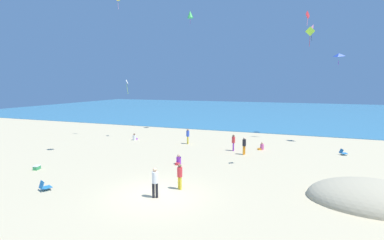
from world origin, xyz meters
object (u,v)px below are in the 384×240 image
Objects in this scene: beach_chair_far_left at (343,152)px; person_7 at (233,141)px; person_0 at (155,181)px; kite_white at (127,83)px; person_2 at (262,147)px; kite_pink at (312,28)px; beach_chair_mid_beach at (44,186)px; person_4 at (180,175)px; kite_red at (308,15)px; cooler_box at (37,168)px; kite_blue at (339,55)px; person_3 at (188,135)px; kite_yellow at (118,0)px; kite_lime at (310,32)px; person_5 at (244,145)px; person_6 at (135,138)px; kite_green at (190,14)px; person_1 at (178,161)px.

person_7 reaches higher than beach_chair_far_left.
person_0 is 18.68m from kite_white.
person_2 is 0.37× the size of kite_pink.
person_4 is at bearing -43.71° from beach_chair_mid_beach.
kite_red reaches higher than person_2.
cooler_box is 28.08m from kite_blue.
person_3 is 1.03× the size of person_4.
beach_chair_mid_beach is 0.65× the size of kite_yellow.
person_7 is at bearing -128.88° from kite_lime.
beach_chair_far_left is 0.46× the size of person_5.
kite_red is at bearing 87.11° from person_2.
kite_yellow reaches higher than person_6.
person_6 is 0.46× the size of kite_green.
kite_green reaches higher than person_0.
kite_pink is 3.02m from kite_lime.
kite_white reaches higher than person_0.
kite_pink is at bearing 150.51° from person_1.
kite_white is at bearing 155.41° from person_7.
person_5 is 12.44m from person_6.
person_7 is at bearing -47.05° from person_3.
person_5 is 1.59× the size of kite_red.
person_6 is at bearing -113.02° from kite_green.
person_1 is 0.65× the size of kite_yellow.
person_4 reaches higher than person_6.
kite_white is (-14.78, 0.81, 5.86)m from person_2.
cooler_box is at bearing -140.28° from kite_blue.
kite_red reaches higher than person_3.
person_0 is 1.76m from person_4.
person_2 is 0.75× the size of kite_red.
person_7 is at bearing -9.76° from kite_white.
kite_pink is (6.31, 10.49, 11.32)m from person_7.
person_1 is 0.49× the size of person_5.
kite_white is (-21.51, 0.37, 5.89)m from beach_chair_far_left.
person_1 is 10.67m from person_6.
person_7 reaches higher than person_2.
kite_lime is at bearing -9.65° from beach_chair_mid_beach.
kite_lime is 3.84m from kite_blue.
kite_lime is (-0.19, -2.90, -0.84)m from kite_pink.
kite_pink is at bearing 91.46° from beach_chair_far_left.
person_0 reaches higher than person_6.
cooler_box is 0.58× the size of kite_red.
kite_red is (10.65, -5.61, 9.58)m from person_3.
person_3 reaches higher than person_7.
person_2 reaches higher than beach_chair_far_left.
person_4 is (0.75, 1.59, -0.08)m from person_0.
beach_chair_mid_beach reaches higher than cooler_box.
kite_red is at bearing -31.92° from beach_chair_mid_beach.
kite_pink reaches higher than person_5.
kite_blue is at bearing -48.54° from person_0.
beach_chair_mid_beach is 0.63× the size of kite_blue.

